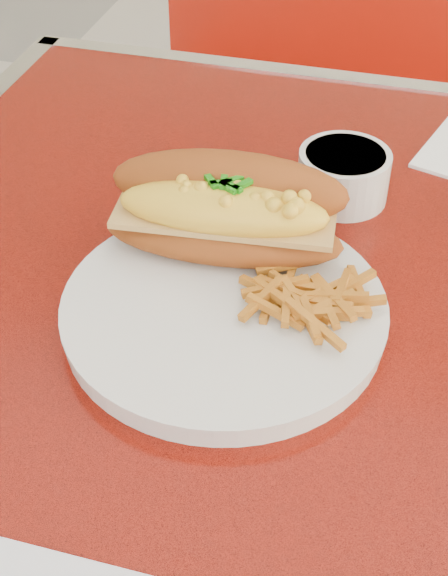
% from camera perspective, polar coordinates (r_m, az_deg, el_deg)
% --- Properties ---
extents(diner_table, '(1.23, 0.83, 0.77)m').
position_cam_1_polar(diner_table, '(0.93, 12.92, -6.47)').
color(diner_table, red).
rests_on(diner_table, ground).
extents(booth_bench_far, '(1.20, 0.51, 0.90)m').
position_cam_1_polar(booth_bench_far, '(1.76, 13.84, 5.35)').
color(booth_bench_far, '#A7190B').
rests_on(booth_bench_far, ground).
extents(dinner_plate, '(0.38, 0.38, 0.02)m').
position_cam_1_polar(dinner_plate, '(0.74, 0.00, -1.64)').
color(dinner_plate, silver).
rests_on(dinner_plate, diner_table).
extents(mac_hoagie, '(0.24, 0.13, 0.10)m').
position_cam_1_polar(mac_hoagie, '(0.77, 0.11, 5.56)').
color(mac_hoagie, '#934617').
rests_on(mac_hoagie, dinner_plate).
extents(fries_pile, '(0.11, 0.10, 0.03)m').
position_cam_1_polar(fries_pile, '(0.72, 5.84, -0.61)').
color(fries_pile, orange).
rests_on(fries_pile, dinner_plate).
extents(fork, '(0.06, 0.13, 0.00)m').
position_cam_1_polar(fork, '(0.74, 5.54, -0.56)').
color(fork, silver).
rests_on(fork, dinner_plate).
extents(gravy_ramekin, '(0.13, 0.13, 0.06)m').
position_cam_1_polar(gravy_ramekin, '(0.90, 8.50, 8.01)').
color(gravy_ramekin, silver).
rests_on(gravy_ramekin, diner_table).
extents(sauce_cup_left, '(0.08, 0.08, 0.03)m').
position_cam_1_polar(sauce_cup_left, '(0.88, 4.07, 6.88)').
color(sauce_cup_left, black).
rests_on(sauce_cup_left, diner_table).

